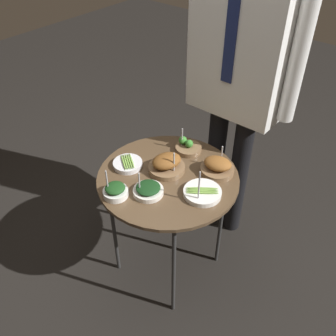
{
  "coord_description": "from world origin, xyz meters",
  "views": [
    {
      "loc": [
        0.86,
        -1.04,
        1.84
      ],
      "look_at": [
        0.0,
        0.0,
        0.73
      ],
      "focal_mm": 40.0,
      "sensor_mm": 36.0,
      "label": 1
    }
  ],
  "objects_px": {
    "bowl_spinach_front_left": "(148,190)",
    "bowl_asparagus_far_rim": "(202,193)",
    "bowl_broccoli_front_center": "(188,147)",
    "serving_cart": "(168,184)",
    "waiter_figure": "(240,67)",
    "bowl_asparagus_back_left": "(128,164)",
    "bowl_roast_center": "(167,164)",
    "bowl_roast_mid_left": "(217,167)",
    "bowl_spinach_front_right": "(115,191)"
  },
  "relations": [
    {
      "from": "bowl_roast_mid_left",
      "to": "bowl_spinach_front_right",
      "type": "relative_size",
      "value": 1.14
    },
    {
      "from": "bowl_asparagus_far_rim",
      "to": "bowl_spinach_front_left",
      "type": "bearing_deg",
      "value": -143.36
    },
    {
      "from": "serving_cart",
      "to": "bowl_broccoli_front_center",
      "type": "xyz_separation_m",
      "value": [
        -0.05,
        0.22,
        0.07
      ]
    },
    {
      "from": "serving_cart",
      "to": "waiter_figure",
      "type": "height_order",
      "value": "waiter_figure"
    },
    {
      "from": "bowl_spinach_front_left",
      "to": "serving_cart",
      "type": "bearing_deg",
      "value": 92.95
    },
    {
      "from": "bowl_roast_center",
      "to": "bowl_roast_mid_left",
      "type": "relative_size",
      "value": 1.09
    },
    {
      "from": "bowl_roast_mid_left",
      "to": "bowl_spinach_front_right",
      "type": "distance_m",
      "value": 0.5
    },
    {
      "from": "bowl_asparagus_far_rim",
      "to": "waiter_figure",
      "type": "relative_size",
      "value": 0.1
    },
    {
      "from": "bowl_asparagus_back_left",
      "to": "bowl_asparagus_far_rim",
      "type": "xyz_separation_m",
      "value": [
        0.4,
        0.06,
        -0.0
      ]
    },
    {
      "from": "bowl_asparagus_back_left",
      "to": "waiter_figure",
      "type": "relative_size",
      "value": 0.09
    },
    {
      "from": "bowl_roast_center",
      "to": "bowl_roast_mid_left",
      "type": "bearing_deg",
      "value": 35.91
    },
    {
      "from": "bowl_broccoli_front_center",
      "to": "bowl_spinach_front_left",
      "type": "bearing_deg",
      "value": -80.79
    },
    {
      "from": "bowl_asparagus_far_rim",
      "to": "bowl_roast_center",
      "type": "bearing_deg",
      "value": 171.38
    },
    {
      "from": "bowl_roast_center",
      "to": "bowl_roast_mid_left",
      "type": "distance_m",
      "value": 0.24
    },
    {
      "from": "bowl_asparagus_back_left",
      "to": "bowl_broccoli_front_center",
      "type": "distance_m",
      "value": 0.33
    },
    {
      "from": "bowl_spinach_front_left",
      "to": "bowl_asparagus_far_rim",
      "type": "distance_m",
      "value": 0.24
    },
    {
      "from": "bowl_spinach_front_left",
      "to": "bowl_roast_center",
      "type": "bearing_deg",
      "value": 103.06
    },
    {
      "from": "bowl_broccoli_front_center",
      "to": "waiter_figure",
      "type": "relative_size",
      "value": 0.08
    },
    {
      "from": "bowl_broccoli_front_center",
      "to": "bowl_roast_mid_left",
      "type": "bearing_deg",
      "value": -13.32
    },
    {
      "from": "serving_cart",
      "to": "bowl_broccoli_front_center",
      "type": "bearing_deg",
      "value": 103.25
    },
    {
      "from": "bowl_roast_center",
      "to": "bowl_broccoli_front_center",
      "type": "xyz_separation_m",
      "value": [
        -0.02,
        0.19,
        -0.01
      ]
    },
    {
      "from": "bowl_roast_mid_left",
      "to": "bowl_asparagus_far_rim",
      "type": "xyz_separation_m",
      "value": [
        0.04,
        -0.18,
        -0.02
      ]
    },
    {
      "from": "serving_cart",
      "to": "bowl_roast_mid_left",
      "type": "relative_size",
      "value": 4.18
    },
    {
      "from": "serving_cart",
      "to": "bowl_roast_center",
      "type": "bearing_deg",
      "value": 137.93
    },
    {
      "from": "waiter_figure",
      "to": "bowl_roast_center",
      "type": "bearing_deg",
      "value": -98.9
    },
    {
      "from": "bowl_broccoli_front_center",
      "to": "bowl_asparagus_far_rim",
      "type": "height_order",
      "value": "bowl_asparagus_far_rim"
    },
    {
      "from": "bowl_broccoli_front_center",
      "to": "bowl_spinach_front_right",
      "type": "xyz_separation_m",
      "value": [
        -0.04,
        -0.48,
        0.0
      ]
    },
    {
      "from": "bowl_asparagus_back_left",
      "to": "bowl_spinach_front_left",
      "type": "xyz_separation_m",
      "value": [
        0.21,
        -0.08,
        0.01
      ]
    },
    {
      "from": "bowl_broccoli_front_center",
      "to": "waiter_figure",
      "type": "height_order",
      "value": "waiter_figure"
    },
    {
      "from": "serving_cart",
      "to": "waiter_figure",
      "type": "xyz_separation_m",
      "value": [
        0.04,
        0.5,
        0.44
      ]
    },
    {
      "from": "bowl_broccoli_front_center",
      "to": "waiter_figure",
      "type": "bearing_deg",
      "value": 71.38
    },
    {
      "from": "bowl_asparagus_back_left",
      "to": "bowl_spinach_front_left",
      "type": "relative_size",
      "value": 1.04
    },
    {
      "from": "bowl_roast_mid_left",
      "to": "bowl_spinach_front_left",
      "type": "height_order",
      "value": "same"
    },
    {
      "from": "bowl_spinach_front_left",
      "to": "bowl_broccoli_front_center",
      "type": "xyz_separation_m",
      "value": [
        -0.06,
        0.37,
        0.0
      ]
    },
    {
      "from": "bowl_broccoli_front_center",
      "to": "serving_cart",
      "type": "bearing_deg",
      "value": -76.75
    },
    {
      "from": "bowl_spinach_front_right",
      "to": "waiter_figure",
      "type": "xyz_separation_m",
      "value": [
        0.14,
        0.75,
        0.36
      ]
    },
    {
      "from": "bowl_asparagus_back_left",
      "to": "bowl_asparagus_far_rim",
      "type": "height_order",
      "value": "bowl_asparagus_far_rim"
    },
    {
      "from": "bowl_roast_mid_left",
      "to": "waiter_figure",
      "type": "distance_m",
      "value": 0.5
    },
    {
      "from": "bowl_roast_mid_left",
      "to": "bowl_spinach_front_left",
      "type": "bearing_deg",
      "value": -115.8
    },
    {
      "from": "bowl_roast_center",
      "to": "bowl_spinach_front_right",
      "type": "bearing_deg",
      "value": -102.37
    },
    {
      "from": "serving_cart",
      "to": "bowl_asparagus_far_rim",
      "type": "height_order",
      "value": "bowl_asparagus_far_rim"
    },
    {
      "from": "serving_cart",
      "to": "bowl_roast_mid_left",
      "type": "height_order",
      "value": "bowl_roast_mid_left"
    },
    {
      "from": "serving_cart",
      "to": "bowl_asparagus_back_left",
      "type": "bearing_deg",
      "value": -161.49
    },
    {
      "from": "bowl_spinach_front_left",
      "to": "bowl_broccoli_front_center",
      "type": "distance_m",
      "value": 0.38
    },
    {
      "from": "serving_cart",
      "to": "bowl_spinach_front_right",
      "type": "height_order",
      "value": "bowl_spinach_front_right"
    },
    {
      "from": "bowl_asparagus_back_left",
      "to": "bowl_roast_mid_left",
      "type": "distance_m",
      "value": 0.44
    },
    {
      "from": "bowl_spinach_front_left",
      "to": "bowl_asparagus_far_rim",
      "type": "relative_size",
      "value": 0.8
    },
    {
      "from": "bowl_roast_center",
      "to": "serving_cart",
      "type": "bearing_deg",
      "value": -42.07
    },
    {
      "from": "bowl_spinach_front_left",
      "to": "bowl_asparagus_far_rim",
      "type": "bearing_deg",
      "value": 36.64
    },
    {
      "from": "bowl_asparagus_back_left",
      "to": "bowl_broccoli_front_center",
      "type": "height_order",
      "value": "bowl_broccoli_front_center"
    }
  ]
}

